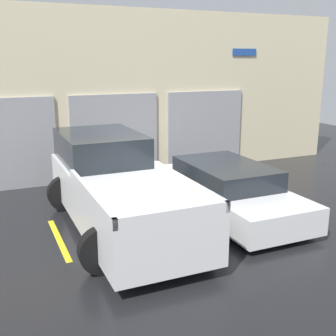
% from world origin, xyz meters
% --- Properties ---
extents(ground_plane, '(28.00, 28.00, 0.00)m').
position_xyz_m(ground_plane, '(0.00, 0.00, 0.00)').
color(ground_plane, black).
extents(shophouse_building, '(15.59, 0.68, 4.99)m').
position_xyz_m(shophouse_building, '(-0.01, 3.29, 2.46)').
color(shophouse_building, beige).
rests_on(shophouse_building, ground).
extents(pickup_truck, '(2.54, 5.50, 1.85)m').
position_xyz_m(pickup_truck, '(-1.32, -0.72, 0.87)').
color(pickup_truck, white).
rests_on(pickup_truck, ground).
extents(sedan_white, '(2.23, 4.55, 1.16)m').
position_xyz_m(sedan_white, '(1.32, -1.00, 0.55)').
color(sedan_white, white).
rests_on(sedan_white, ground).
extents(parking_stripe_far_left, '(0.12, 2.20, 0.01)m').
position_xyz_m(parking_stripe_far_left, '(-2.63, -1.03, 0.00)').
color(parking_stripe_far_left, gold).
rests_on(parking_stripe_far_left, ground).
extents(parking_stripe_left, '(0.12, 2.20, 0.01)m').
position_xyz_m(parking_stripe_left, '(0.00, -1.03, 0.00)').
color(parking_stripe_left, gold).
rests_on(parking_stripe_left, ground).
extents(parking_stripe_centre, '(0.12, 2.20, 0.01)m').
position_xyz_m(parking_stripe_centre, '(2.63, -1.03, 0.00)').
color(parking_stripe_centre, gold).
rests_on(parking_stripe_centre, ground).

